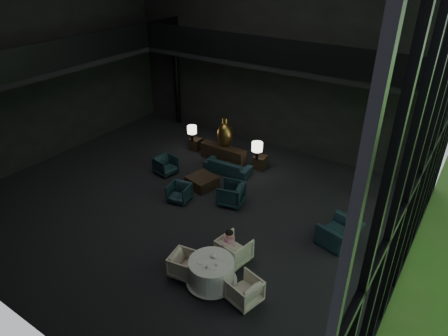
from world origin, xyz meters
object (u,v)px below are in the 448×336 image
Objects in this scene: dining_chair_west at (184,264)px; child at (229,240)px; console at (223,154)px; bronze_urn at (225,134)px; lounge_armchair_east at (231,192)px; lounge_armchair_west at (166,165)px; table_lamp_left at (192,130)px; window_armchair at (340,229)px; dining_table at (211,274)px; lounge_armchair_south at (179,192)px; dining_chair_east at (244,290)px; side_table_left at (196,144)px; table_lamp_right at (257,147)px; sofa at (228,165)px; coffee_table at (202,182)px; dining_chair_north at (234,248)px; side_table_right at (260,162)px.

dining_chair_west is 1.07× the size of child.
console is 0.85m from bronze_urn.
lounge_armchair_east is (2.02, -2.64, -0.69)m from bronze_urn.
lounge_armchair_east is (3.28, -0.34, 0.09)m from lounge_armchair_west.
window_armchair is at bearing -18.51° from table_lamp_left.
lounge_armchair_west reaches higher than dining_table.
dining_chair_west is at bearing -64.92° from console.
child is (-0.08, 0.97, 0.44)m from dining_table.
lounge_armchair_south is 0.50× the size of dining_table.
dining_chair_east is (4.69, -6.14, -0.79)m from bronze_urn.
window_armchair is at bearing -132.67° from child.
side_table_left is 0.72× the size of table_lamp_right.
sofa is at bearing -95.74° from window_armchair.
table_lamp_right is 4.98m from window_armchair.
dining_chair_east is (3.09, -5.99, -0.68)m from table_lamp_right.
side_table_left is at bearing 130.47° from dining_table.
bronze_urn reaches higher than console.
dining_chair_west is (2.86, -6.11, 0.02)m from console.
table_lamp_right reaches higher than window_armchair.
coffee_table is 4.58m from dining_chair_west.
console is 3.41m from lounge_armchair_south.
dining_chair_north reaches higher than coffee_table.
side_table_left is at bearing 173.03° from console.
child is at bearing -42.49° from dining_chair_west.
console is at bearing -21.09° from lounge_armchair_west.
lounge_armchair_west is 5.70m from dining_chair_west.
window_armchair reaches higher than lounge_armchair_south.
table_lamp_right reaches higher than side_table_left.
dining_chair_west is (-3.02, -3.59, -0.18)m from window_armchair.
child is at bearing -42.81° from coffee_table.
lounge_armchair_east is at bearing -45.89° from dining_chair_north.
window_armchair is at bearing -49.15° from dining_chair_west.
table_lamp_right is at bearing -5.30° from bronze_urn.
bronze_urn is at bearing 15.55° from dining_chair_west.
lounge_armchair_east is at bearing -51.19° from console.
table_lamp_left reaches higher than coffee_table.
sofa is at bearing 119.40° from dining_table.
lounge_armchair_west is at bearing -30.40° from child.
coffee_table is at bearing 129.55° from dining_table.
dining_table is at bearing -70.90° from table_lamp_right.
dining_chair_west is at bearing -72.53° from dining_chair_east.
console is 2.24× the size of dining_chair_north.
lounge_armchair_east is at bearing -86.85° from lounge_armchair_west.
side_table_left is at bearing 26.21° from dining_chair_west.
console is 2.99× the size of table_lamp_left.
side_table_left is 0.80× the size of child.
bronze_urn is 7.17m from dining_table.
side_table_right is 0.57× the size of coffee_table.
table_lamp_right is 1.12× the size of child.
window_armchair is at bearing 175.70° from dining_chair_east.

